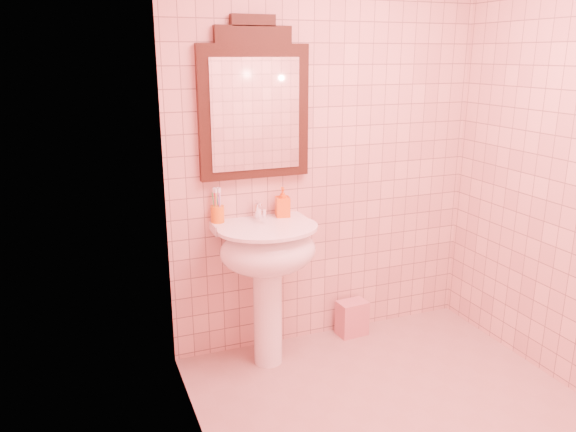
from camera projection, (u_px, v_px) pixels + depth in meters
name	position (u px, v px, depth m)	size (l,w,h in m)	color
floor	(417.00, 429.00, 2.79)	(2.20, 2.20, 0.00)	tan
back_wall	(327.00, 147.00, 3.43)	(2.00, 0.02, 2.50)	beige
pedestal_sink	(268.00, 260.00, 3.22)	(0.58, 0.58, 0.86)	white
faucet	(259.00, 210.00, 3.27)	(0.04, 0.16, 0.11)	white
mirror	(254.00, 105.00, 3.16)	(0.65, 0.06, 0.90)	black
toothbrush_cup	(218.00, 214.00, 3.23)	(0.08, 0.08, 0.18)	orange
soap_dispenser	(283.00, 202.00, 3.33)	(0.08, 0.08, 0.18)	orange
towel	(352.00, 318.00, 3.71)	(0.19, 0.13, 0.23)	tan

